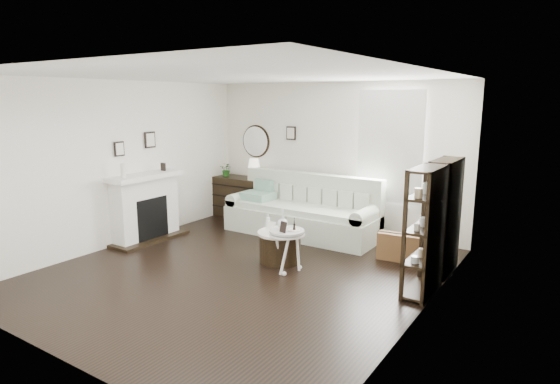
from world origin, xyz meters
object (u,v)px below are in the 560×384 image
Objects in this scene: sofa at (303,215)px; dresser at (240,197)px; pedestal_table at (287,234)px; drum_table at (280,246)px.

sofa is 1.77m from dresser.
dresser is at bearing 139.57° from pedestal_table.
pedestal_table reaches higher than drum_table.
dresser is at bearing 167.46° from sofa.
sofa is 1.90m from pedestal_table.
sofa is 4.56× the size of pedestal_table.
drum_table is 0.51m from pedestal_table.
sofa reaches higher than drum_table.
dresser is 3.27m from pedestal_table.
drum_table is at bearing -72.43° from sofa.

